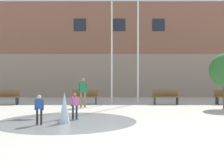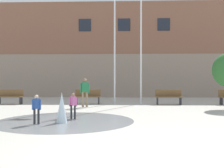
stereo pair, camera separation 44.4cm
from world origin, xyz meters
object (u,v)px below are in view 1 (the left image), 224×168
child_with_pink_shirt (40,107)px  flagpole_left (113,33)px  park_bench_center (166,97)px  child_running (75,104)px  adult_near_bench (84,90)px  park_bench_left_of_flagpoles (7,97)px  park_bench_under_left_flagpole (86,96)px  flagpole_right (139,33)px

child_with_pink_shirt → flagpole_left: size_ratio=0.12×
park_bench_center → flagpole_left: bearing=170.9°
child_running → adult_near_bench: bearing=-44.7°
park_bench_left_of_flagpoles → adult_near_bench: size_ratio=1.01×
park_bench_center → park_bench_under_left_flagpole: bearing=178.4°
child_running → child_with_pink_shirt: (-1.00, -1.24, 0.00)m
child_running → adult_near_bench: (-0.19, 4.52, 0.35)m
child_running → flagpole_right: flagpole_right is taller
flagpole_right → child_with_pink_shirt: bearing=-116.9°
adult_near_bench → child_with_pink_shirt: (-0.81, -5.75, -0.35)m
adult_near_bench → flagpole_left: flagpole_left is taller
flagpole_right → park_bench_center: bearing=-18.0°
park_bench_left_of_flagpoles → flagpole_right: size_ratio=0.19×
flagpole_left → park_bench_left_of_flagpoles: bearing=-174.2°
adult_near_bench → park_bench_center: bearing=-175.8°
flagpole_left → child_with_pink_shirt: bearing=-106.7°
park_bench_under_left_flagpole → child_running: bearing=-87.5°
park_bench_center → flagpole_right: size_ratio=0.19×
park_bench_center → flagpole_left: 5.24m
park_bench_left_of_flagpoles → park_bench_under_left_flagpole: bearing=3.2°
adult_near_bench → child_running: bearing=76.8°
flagpole_left → adult_near_bench: bearing=-125.0°
park_bench_left_of_flagpoles → flagpole_left: 7.70m
park_bench_under_left_flagpole → adult_near_bench: (0.09, -1.92, 0.45)m
child_running → park_bench_under_left_flagpole: bearing=-44.6°
park_bench_under_left_flagpole → adult_near_bench: size_ratio=1.01×
child_running → flagpole_right: size_ratio=0.11×
park_bench_under_left_flagpole → flagpole_left: 4.40m
child_running → flagpole_right: bearing=-71.6°
child_running → child_with_pink_shirt: size_ratio=1.00×
child_running → flagpole_left: size_ratio=0.12×
child_with_pink_shirt → park_bench_under_left_flagpole: bearing=115.7°
park_bench_center → child_with_pink_shirt: 9.47m
park_bench_under_left_flagpole → child_with_pink_shirt: size_ratio=1.62×
adult_near_bench → flagpole_right: flagpole_right is taller
park_bench_left_of_flagpoles → park_bench_under_left_flagpole: same height
park_bench_under_left_flagpole → flagpole_right: 5.30m
park_bench_under_left_flagpole → flagpole_left: flagpole_left is taller
park_bench_under_left_flagpole → child_with_pink_shirt: child_with_pink_shirt is taller
park_bench_left_of_flagpoles → child_running: bearing=-50.4°
park_bench_under_left_flagpole → park_bench_center: 5.02m
child_with_pink_shirt → flagpole_right: size_ratio=0.11×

